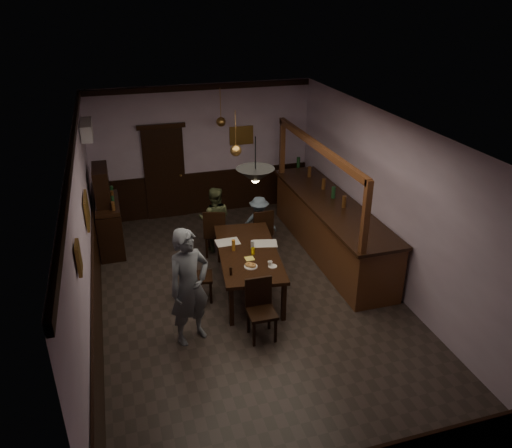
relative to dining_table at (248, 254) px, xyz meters
name	(u,v)px	position (x,y,z in m)	size (l,w,h in m)	color
room	(251,224)	(-0.08, -0.47, 0.81)	(5.01, 8.01, 3.01)	#2D2621
dining_table	(248,254)	(0.00, 0.00, 0.00)	(1.27, 2.31, 0.75)	black
chair_far_left	(215,231)	(-0.30, 1.32, -0.14)	(0.55, 0.55, 1.00)	black
chair_far_right	(262,229)	(0.62, 1.20, -0.17)	(0.41, 0.41, 0.95)	black
chair_near	(260,306)	(-0.18, -1.31, -0.16)	(0.42, 0.42, 0.96)	black
chair_side	(196,273)	(-0.94, -0.08, -0.18)	(0.47, 0.47, 0.93)	black
person_standing	(189,287)	(-1.20, -1.11, 0.24)	(0.67, 0.44, 1.84)	slate
person_seated_left	(215,219)	(-0.25, 1.59, -0.01)	(0.66, 0.51, 1.35)	#4D5633
person_seated_right	(259,222)	(0.64, 1.48, -0.14)	(0.70, 0.41, 1.09)	slate
newspaper_left	(228,242)	(-0.27, 0.42, 0.07)	(0.42, 0.30, 0.01)	silver
newspaper_right	(265,243)	(0.36, 0.18, 0.07)	(0.42, 0.30, 0.01)	silver
napkin	(250,258)	(-0.05, -0.26, 0.07)	(0.15, 0.15, 0.00)	#FAE85C
saucer	(273,266)	(0.24, -0.62, 0.07)	(0.15, 0.15, 0.01)	white
coffee_cup	(270,263)	(0.20, -0.59, 0.11)	(0.08, 0.08, 0.07)	white
pastry_plate	(251,266)	(-0.10, -0.53, 0.07)	(0.22, 0.22, 0.01)	white
pastry_ring_a	(249,264)	(-0.13, -0.50, 0.10)	(0.13, 0.13, 0.04)	#C68C47
pastry_ring_b	(252,265)	(-0.08, -0.54, 0.10)	(0.13, 0.13, 0.04)	#C68C47
soda_can	(253,251)	(0.05, -0.13, 0.12)	(0.07, 0.07, 0.12)	yellow
beer_glass	(233,245)	(-0.23, 0.10, 0.16)	(0.06, 0.06, 0.20)	#BF721E
water_glass	(252,245)	(0.10, 0.07, 0.14)	(0.06, 0.06, 0.15)	silver
pepper_mill	(231,271)	(-0.47, -0.67, 0.13)	(0.04, 0.04, 0.14)	black
sideboard	(108,217)	(-2.29, 2.26, 0.02)	(0.47, 1.32, 1.75)	black
bar_counter	(330,226)	(1.91, 0.80, -0.10)	(0.96, 4.14, 2.32)	#4E2615
door_back	(165,174)	(-0.98, 3.48, 0.36)	(0.90, 0.06, 2.10)	black
ac_unit	(87,130)	(-2.46, 2.43, 1.76)	(0.20, 0.85, 0.30)	white
picture_left_small	(79,258)	(-2.54, -2.07, 1.46)	(0.04, 0.28, 0.36)	olive
picture_left_large	(87,210)	(-2.54, 0.33, 1.01)	(0.04, 0.62, 0.48)	olive
picture_back	(241,135)	(0.82, 3.49, 1.11)	(0.55, 0.04, 0.42)	olive
pendant_iron	(255,176)	(-0.10, -0.79, 1.73)	(0.56, 0.56, 0.69)	black
pendant_brass_mid	(236,151)	(0.02, 0.84, 1.61)	(0.20, 0.20, 0.81)	#BF8C3F
pendant_brass_far	(221,122)	(0.22, 2.88, 1.61)	(0.20, 0.20, 0.81)	#BF8C3F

